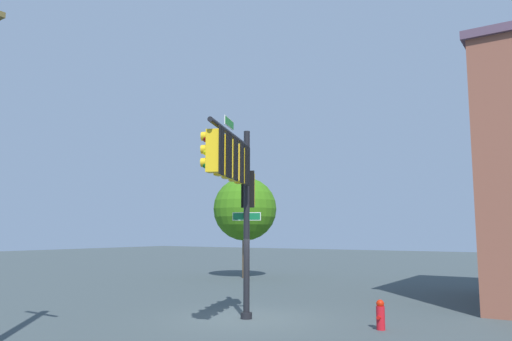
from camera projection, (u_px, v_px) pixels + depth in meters
name	position (u px, v px, depth m)	size (l,w,h in m)	color
ground_plane	(246.00, 319.00, 15.51)	(120.00, 120.00, 0.00)	#3C484A
signal_pole_assembly	(235.00, 176.00, 14.64)	(4.49, 2.02, 6.03)	black
fire_hydrant	(380.00, 315.00, 13.79)	(0.33, 0.24, 0.83)	red
tree_near	(245.00, 209.00, 29.83)	(3.82, 3.82, 6.03)	brown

